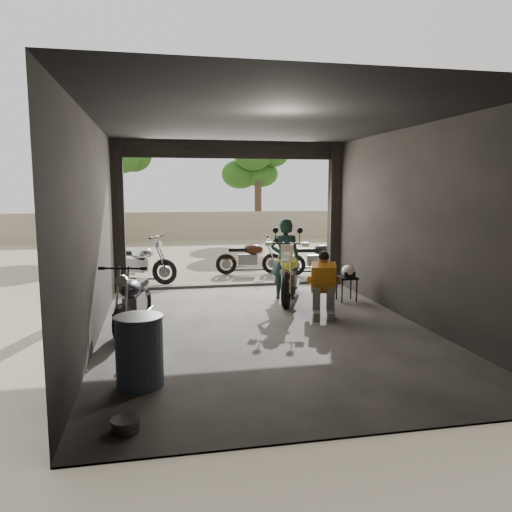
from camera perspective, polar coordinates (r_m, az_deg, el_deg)
name	(u,v)px	position (r m, az deg, el deg)	size (l,w,h in m)	color
ground	(264,330)	(7.92, 0.92, -8.43)	(80.00, 80.00, 0.00)	#7A6D56
garage	(257,245)	(8.19, 0.12, 1.24)	(7.00, 7.13, 3.20)	#2D2B28
boundary_wall	(194,226)	(21.55, -7.09, 3.47)	(18.00, 0.30, 1.20)	gray
tree_left	(116,140)	(20.05, -15.71, 12.60)	(2.20, 2.20, 5.60)	#382B1E
tree_right	(258,156)	(21.92, 0.24, 11.34)	(2.20, 2.20, 5.00)	#382B1E
main_bike	(290,270)	(9.82, 3.88, -1.57)	(0.76, 1.85, 1.23)	beige
left_bike	(133,296)	(8.00, -13.87, -4.52)	(0.66, 1.60, 1.08)	black
outside_bike_a	(137,260)	(11.84, -13.44, -0.40)	(0.69, 1.67, 1.13)	black
outside_bike_b	(249,255)	(12.80, -0.77, 0.15)	(0.62, 1.50, 1.02)	#38180D
outside_bike_c	(319,255)	(12.68, 7.19, 0.07)	(0.63, 1.53, 1.04)	black
rider	(285,259)	(9.89, 3.32, -0.36)	(0.59, 0.39, 1.62)	black
mechanic	(324,286)	(8.61, 7.74, -3.44)	(0.56, 0.76, 1.09)	#BA7118
stool	(347,280)	(9.88, 10.33, -2.76)	(0.36, 0.36, 0.50)	black
helmet	(348,271)	(9.81, 10.48, -1.70)	(0.25, 0.26, 0.24)	silver
oil_drum	(140,352)	(5.78, -13.17, -10.67)	(0.52, 0.52, 0.81)	#38485F
sign_post	(370,217)	(12.87, 12.94, 4.33)	(0.74, 0.08, 2.21)	black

